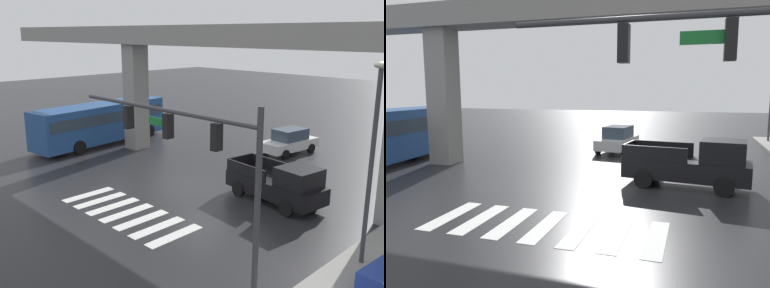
{
  "view_description": "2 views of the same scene",
  "coord_description": "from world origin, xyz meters",
  "views": [
    {
      "loc": [
        15.64,
        -15.7,
        8.13
      ],
      "look_at": [
        -1.59,
        1.15,
        1.98
      ],
      "focal_mm": 41.11,
      "sensor_mm": 36.0,
      "label": 1
    },
    {
      "loc": [
        4.16,
        -14.61,
        4.06
      ],
      "look_at": [
        -0.75,
        1.1,
        1.69
      ],
      "focal_mm": 34.91,
      "sensor_mm": 36.0,
      "label": 2
    }
  ],
  "objects": [
    {
      "name": "ground_plane",
      "position": [
        0.0,
        0.0,
        0.0
      ],
      "size": [
        120.0,
        120.0,
        0.0
      ],
      "primitive_type": "plane",
      "color": "#232326"
    },
    {
      "name": "crosswalk_stripes",
      "position": [
        -0.0,
        -4.63,
        0.01
      ],
      "size": [
        7.15,
        2.8,
        0.01
      ],
      "color": "silver",
      "rests_on": "ground"
    },
    {
      "name": "elevated_overpass",
      "position": [
        0.0,
        3.02,
        7.19
      ],
      "size": [
        49.85,
        1.94,
        8.54
      ],
      "color": "gray",
      "rests_on": "ground"
    },
    {
      "name": "pickup_truck",
      "position": [
        4.2,
        1.42,
        0.99
      ],
      "size": [
        5.3,
        2.56,
        2.08
      ],
      "color": "black",
      "rests_on": "ground"
    },
    {
      "name": "city_bus",
      "position": [
        -12.07,
        1.92,
        1.72
      ],
      "size": [
        3.7,
        11.01,
        2.99
      ],
      "color": "#234C8C",
      "rests_on": "ground"
    },
    {
      "name": "sedan_white",
      "position": [
        -0.64,
        9.59,
        0.85
      ],
      "size": [
        2.35,
        4.48,
        1.72
      ],
      "color": "silver",
      "rests_on": "ground"
    },
    {
      "name": "traffic_signal_mast",
      "position": [
        5.94,
        -6.22,
        4.56
      ],
      "size": [
        8.69,
        0.32,
        6.2
      ],
      "color": "#38383D",
      "rests_on": "ground"
    },
    {
      "name": "street_lamp_near_corner",
      "position": [
        9.73,
        -1.45,
        4.56
      ],
      "size": [
        0.44,
        0.7,
        7.24
      ],
      "color": "#38383D",
      "rests_on": "ground"
    }
  ]
}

